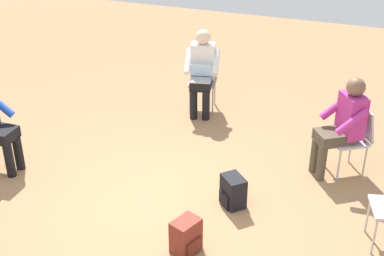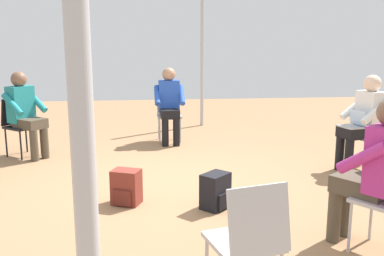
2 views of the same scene
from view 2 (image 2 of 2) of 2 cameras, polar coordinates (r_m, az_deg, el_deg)
name	(u,v)px [view 2 (image 2 of 2)]	position (r m, az deg, el deg)	size (l,w,h in m)	color
ground_plane	(171,185)	(5.05, -2.80, -7.64)	(15.44, 15.44, 0.00)	#99704C
chair_east	(373,132)	(6.06, 22.98, -0.47)	(0.51, 0.48, 0.85)	#B7B7BC
chair_northwest	(19,122)	(6.73, -22.07, 0.69)	(0.58, 0.58, 0.85)	black
chair_south	(249,238)	(2.65, 7.60, -14.29)	(0.49, 0.52, 0.85)	#B7B7BC
chair_north	(169,112)	(7.24, -3.10, 2.20)	(0.40, 0.44, 0.85)	#B7B7BC
person_with_laptop	(364,118)	(5.92, 21.90, 1.28)	(0.58, 0.57, 1.24)	black
person_in_teal	(25,110)	(6.57, -21.35, 2.25)	(0.63, 0.63, 1.24)	#4C4233
person_in_blue	(169,101)	(7.05, -3.03, 3.58)	(0.49, 0.52, 1.24)	black
person_in_magenta	(375,166)	(3.62, 23.21, -4.73)	(0.63, 0.63, 1.24)	#4C4233
backpack_near_laptop_user	(127,189)	(4.50, -8.73, -8.03)	(0.33, 0.31, 0.36)	maroon
backpack_by_empty_chair	(215,193)	(4.34, 3.13, -8.65)	(0.34, 0.34, 0.36)	black
tent_pole_near	(202,63)	(8.51, 1.36, 8.72)	(0.07, 0.07, 2.52)	#B2B2B7
tent_pole_far	(87,227)	(1.31, -13.82, -12.69)	(0.07, 0.07, 2.22)	#B2B2B7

